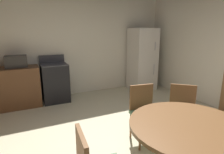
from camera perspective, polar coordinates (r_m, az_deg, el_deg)
The scene contains 8 objects.
ground_plane at distance 2.86m, azimuth 1.84°, elevation -21.63°, with size 14.00×14.00×0.00m, color beige.
wall_back at distance 5.02m, azimuth -13.22°, elevation 9.89°, with size 5.73×0.12×2.70m, color silver.
oven_range at distance 4.69m, azimuth -17.19°, elevation -1.55°, with size 0.60×0.60×1.10m.
refrigerator at distance 5.47m, azimuth 9.29°, elevation 5.40°, with size 0.68×0.68×1.76m.
microwave at distance 4.54m, azimuth -27.53°, elevation 4.28°, with size 0.44×0.32×0.26m, color #2D2B28.
dining_table at distance 2.12m, azimuth 22.40°, elevation -17.01°, with size 1.20×1.20×0.76m.
chair_north at distance 2.89m, azimuth 9.92°, elevation -9.99°, with size 0.45×0.45×0.87m.
chair_northeast at distance 3.04m, azimuth 20.82°, elevation -9.51°, with size 0.57×0.57×0.87m.
Camera 1 is at (-1.08, -2.07, 1.65)m, focal length 29.56 mm.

